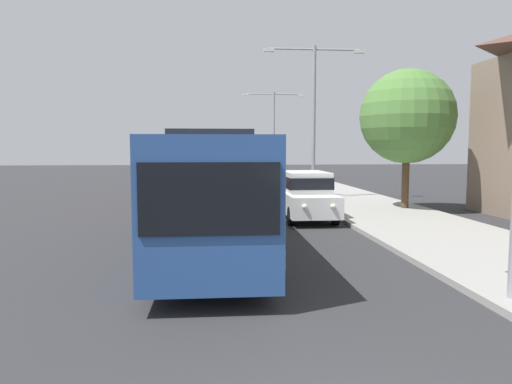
# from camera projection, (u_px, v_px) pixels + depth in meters

# --- Properties ---
(bus_lead) EXTENTS (2.58, 10.97, 3.21)m
(bus_lead) POSITION_uv_depth(u_px,v_px,m) (212.00, 190.00, 13.19)
(bus_lead) COLOR #284C8C
(bus_lead) RESTS_ON ground_plane
(bus_second_in_line) EXTENTS (2.58, 10.59, 3.21)m
(bus_second_in_line) POSITION_uv_depth(u_px,v_px,m) (213.00, 170.00, 25.83)
(bus_second_in_line) COLOR maroon
(bus_second_in_line) RESTS_ON ground_plane
(bus_middle) EXTENTS (2.58, 11.37, 3.21)m
(bus_middle) POSITION_uv_depth(u_px,v_px,m) (214.00, 163.00, 38.14)
(bus_middle) COLOR silver
(bus_middle) RESTS_ON ground_plane
(white_suv) EXTENTS (1.86, 4.80, 1.90)m
(white_suv) POSITION_uv_depth(u_px,v_px,m) (306.00, 193.00, 19.08)
(white_suv) COLOR white
(white_suv) RESTS_ON ground_plane
(streetlamp_mid) EXTENTS (5.41, 0.28, 8.10)m
(streetlamp_mid) POSITION_uv_depth(u_px,v_px,m) (314.00, 106.00, 25.56)
(streetlamp_mid) COLOR gray
(streetlamp_mid) RESTS_ON sidewalk
(streetlamp_far) EXTENTS (5.62, 0.28, 7.72)m
(streetlamp_far) POSITION_uv_depth(u_px,v_px,m) (274.00, 125.00, 43.01)
(streetlamp_far) COLOR gray
(streetlamp_far) RESTS_ON sidewalk
(roadside_tree) EXTENTS (4.18, 4.18, 6.18)m
(roadside_tree) POSITION_uv_depth(u_px,v_px,m) (407.00, 117.00, 21.25)
(roadside_tree) COLOR #4C3823
(roadside_tree) RESTS_ON sidewalk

